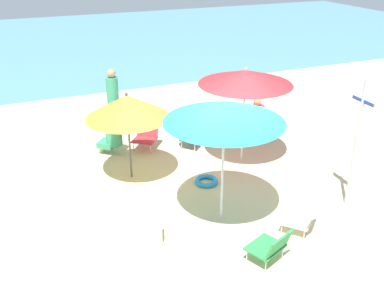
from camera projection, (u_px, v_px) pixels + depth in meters
ground_plane at (227, 198)px, 8.10m from camera, size 40.00×40.00×0.00m
sea_water at (82, 41)px, 20.61m from camera, size 40.00×16.00×0.01m
umbrella_teal at (224, 112)px, 6.70m from camera, size 1.90×1.90×2.15m
umbrella_red at (246, 77)px, 8.72m from camera, size 1.89×1.89×2.04m
umbrella_yellow at (127, 107)px, 8.20m from camera, size 1.59×1.59×1.76m
beach_chair_a at (187, 134)px, 9.98m from camera, size 0.67×0.67×0.60m
beach_chair_b at (146, 134)px, 9.91m from camera, size 0.71×0.72×0.67m
beach_chair_c at (304, 217)px, 7.03m from camera, size 0.69×0.70×0.61m
beach_chair_d at (271, 246)px, 6.34m from camera, size 0.67×0.66×0.57m
person_a at (112, 134)px, 9.59m from camera, size 0.56×0.55×0.95m
person_b at (113, 102)px, 10.34m from camera, size 0.28×0.28×1.64m
person_c at (257, 117)px, 10.53m from camera, size 0.39×0.57×0.92m
warning_sign at (359, 128)px, 7.29m from camera, size 0.06×0.49×2.30m
swim_ring at (206, 181)px, 8.57m from camera, size 0.45×0.45×0.09m
beach_bag at (157, 231)px, 6.93m from camera, size 0.24×0.31×0.28m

